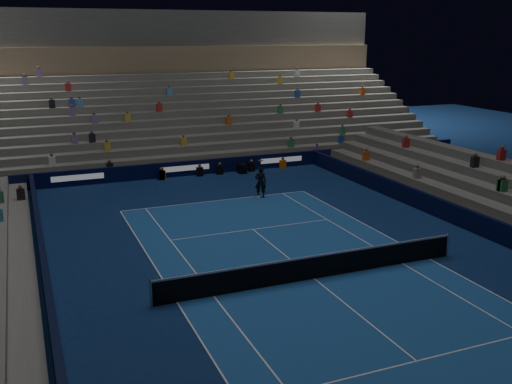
{
  "coord_description": "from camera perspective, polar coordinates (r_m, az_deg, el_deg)",
  "views": [
    {
      "loc": [
        -10.04,
        -18.59,
        9.22
      ],
      "look_at": [
        0.0,
        6.0,
        2.0
      ],
      "focal_mm": 40.9,
      "sensor_mm": 36.0,
      "label": 1
    }
  ],
  "objects": [
    {
      "name": "broadcast_camera",
      "position": [
        39.86,
        -1.38,
        2.32
      ],
      "size": [
        0.58,
        0.99,
        0.64
      ],
      "color": "black",
      "rests_on": "ground"
    },
    {
      "name": "ground",
      "position": [
        23.05,
        5.71,
        -8.45
      ],
      "size": [
        90.0,
        90.0,
        0.0
      ],
      "primitive_type": "plane",
      "color": "#0D2250",
      "rests_on": "ground"
    },
    {
      "name": "tennis_player",
      "position": [
        33.77,
        0.45,
        0.96
      ],
      "size": [
        0.78,
        0.67,
        1.82
      ],
      "primitive_type": "imported",
      "rotation": [
        0.0,
        0.0,
        2.73
      ],
      "color": "black",
      "rests_on": "ground"
    },
    {
      "name": "sponsor_barrier_far",
      "position": [
        39.4,
        -6.89,
        2.31
      ],
      "size": [
        44.0,
        0.25,
        1.0
      ],
      "primitive_type": "cube",
      "color": "black",
      "rests_on": "ground"
    },
    {
      "name": "sponsor_barrier_west",
      "position": [
        20.54,
        -19.44,
        -10.85
      ],
      "size": [
        0.25,
        37.0,
        1.0
      ],
      "primitive_type": "cube",
      "color": "black",
      "rests_on": "ground"
    },
    {
      "name": "grandstand_main",
      "position": [
        47.92,
        -10.05,
        7.97
      ],
      "size": [
        44.0,
        15.2,
        11.2
      ],
      "color": "#63635E",
      "rests_on": "ground"
    },
    {
      "name": "tennis_net",
      "position": [
        22.86,
        5.74,
        -7.29
      ],
      "size": [
        12.9,
        0.1,
        1.1
      ],
      "color": "#B2B2B7",
      "rests_on": "ground"
    },
    {
      "name": "sponsor_barrier_east",
      "position": [
        28.48,
        23.32,
        -3.91
      ],
      "size": [
        0.25,
        37.0,
        1.0
      ],
      "primitive_type": "cube",
      "color": "black",
      "rests_on": "ground"
    },
    {
      "name": "court_surface",
      "position": [
        23.05,
        5.71,
        -8.44
      ],
      "size": [
        10.97,
        23.77,
        0.01
      ],
      "primitive_type": "cube",
      "color": "#1B4E96",
      "rests_on": "ground"
    }
  ]
}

